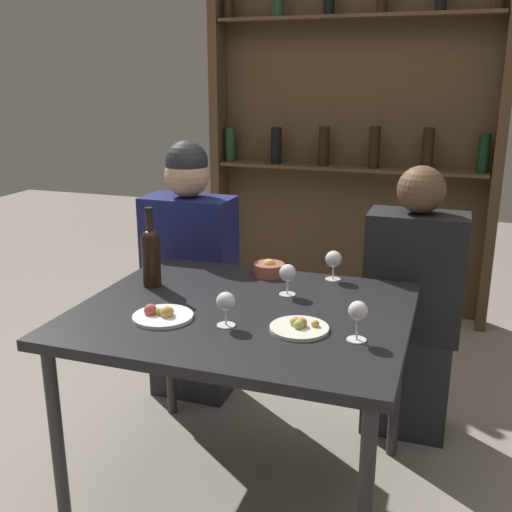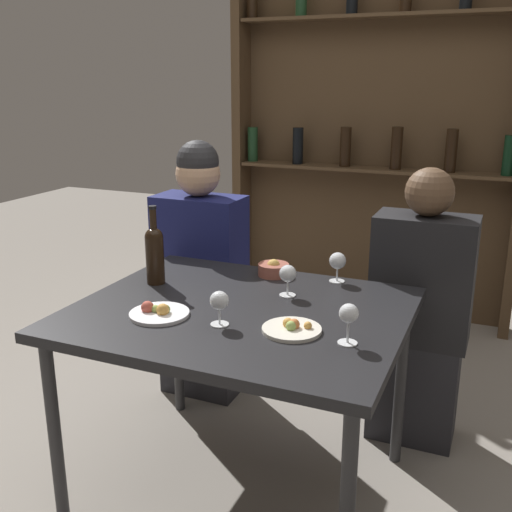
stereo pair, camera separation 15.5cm
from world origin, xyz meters
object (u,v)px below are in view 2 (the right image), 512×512
(wine_glass_2, at_px, (338,262))
(food_plate_0, at_px, (159,312))
(wine_glass_0, at_px, (349,316))
(wine_glass_1, at_px, (288,275))
(wine_glass_3, at_px, (220,302))
(seated_person_right, at_px, (419,318))
(snack_bowl, at_px, (273,269))
(food_plate_1, at_px, (292,328))
(seated_person_left, at_px, (201,276))
(wine_bottle, at_px, (155,252))

(wine_glass_2, xyz_separation_m, food_plate_0, (-0.45, -0.57, -0.07))
(wine_glass_0, bearing_deg, wine_glass_1, 134.30)
(wine_glass_3, xyz_separation_m, seated_person_right, (0.52, 0.77, -0.26))
(wine_glass_0, relative_size, snack_bowl, 1.02)
(food_plate_1, relative_size, snack_bowl, 1.52)
(food_plate_0, bearing_deg, snack_bowl, 70.22)
(wine_glass_2, bearing_deg, wine_glass_1, -118.83)
(wine_glass_3, relative_size, seated_person_left, 0.09)
(wine_glass_3, distance_m, food_plate_1, 0.24)
(seated_person_left, bearing_deg, wine_glass_1, -36.12)
(wine_glass_0, distance_m, wine_glass_2, 0.57)
(wine_glass_2, bearing_deg, wine_glass_3, -111.97)
(wine_glass_2, relative_size, seated_person_left, 0.10)
(wine_glass_1, distance_m, wine_glass_2, 0.25)
(snack_bowl, height_order, seated_person_left, seated_person_left)
(snack_bowl, distance_m, seated_person_left, 0.54)
(wine_glass_2, height_order, snack_bowl, wine_glass_2)
(seated_person_left, bearing_deg, wine_bottle, -81.23)
(wine_glass_0, xyz_separation_m, snack_bowl, (-0.44, 0.51, -0.06))
(wine_glass_0, bearing_deg, wine_bottle, 163.27)
(wine_glass_2, distance_m, food_plate_0, 0.73)
(wine_glass_2, relative_size, food_plate_1, 0.63)
(food_plate_1, bearing_deg, wine_bottle, 160.44)
(wine_glass_0, height_order, wine_glass_3, wine_glass_0)
(wine_glass_0, xyz_separation_m, wine_glass_2, (-0.18, 0.54, -0.01))
(wine_glass_0, height_order, food_plate_1, wine_glass_0)
(wine_glass_3, distance_m, snack_bowl, 0.54)
(wine_glass_2, height_order, food_plate_1, wine_glass_2)
(wine_glass_2, xyz_separation_m, wine_glass_3, (-0.23, -0.56, -0.00))
(wine_glass_3, bearing_deg, food_plate_1, 10.97)
(wine_bottle, height_order, seated_person_left, seated_person_left)
(wine_glass_1, bearing_deg, wine_glass_0, -45.70)
(wine_glass_0, height_order, snack_bowl, wine_glass_0)
(wine_glass_1, relative_size, wine_glass_3, 1.02)
(wine_glass_2, height_order, wine_glass_3, wine_glass_2)
(snack_bowl, distance_m, seated_person_right, 0.64)
(wine_glass_2, height_order, seated_person_right, seated_person_right)
(wine_bottle, relative_size, wine_glass_0, 2.41)
(wine_glass_2, bearing_deg, food_plate_1, -89.81)
(food_plate_1, height_order, seated_person_left, seated_person_left)
(food_plate_0, bearing_deg, wine_glass_0, 3.00)
(wine_bottle, xyz_separation_m, wine_glass_1, (0.52, 0.07, -0.05))
(wine_glass_2, distance_m, food_plate_1, 0.52)
(wine_bottle, distance_m, wine_glass_2, 0.70)
(food_plate_0, bearing_deg, wine_bottle, 123.77)
(food_plate_1, xyz_separation_m, snack_bowl, (-0.26, 0.49, 0.02))
(food_plate_1, height_order, snack_bowl, snack_bowl)
(wine_glass_0, bearing_deg, wine_glass_2, 108.95)
(wine_glass_0, bearing_deg, snack_bowl, 130.69)
(wine_bottle, xyz_separation_m, food_plate_0, (0.19, -0.28, -0.11))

